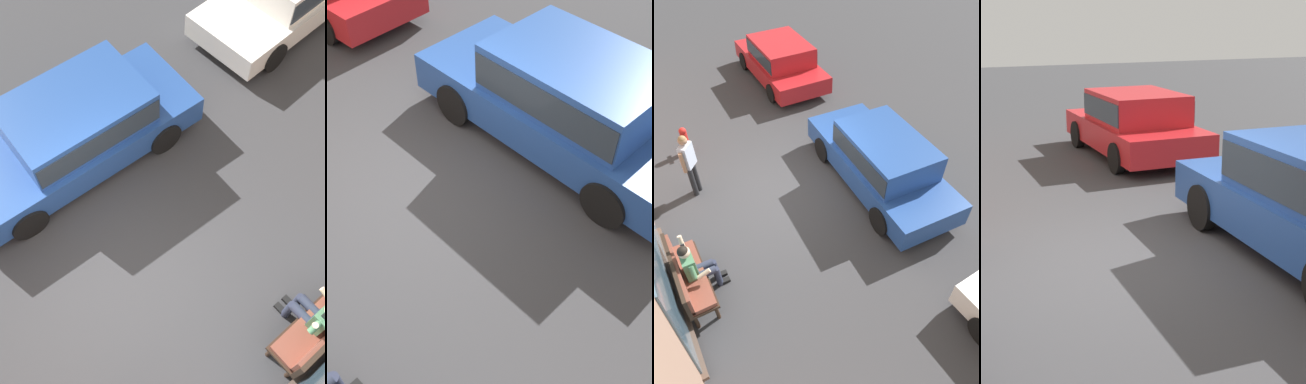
% 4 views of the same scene
% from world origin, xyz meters
% --- Properties ---
extents(ground_plane, '(60.00, 60.00, 0.00)m').
position_xyz_m(ground_plane, '(0.00, 0.00, 0.00)').
color(ground_plane, '#38383A').
extents(parked_car_mid, '(4.64, 2.01, 1.51)m').
position_xyz_m(parked_car_mid, '(-0.82, -2.17, 0.82)').
color(parked_car_mid, '#23478E').
rests_on(parked_car_mid, ground_plane).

